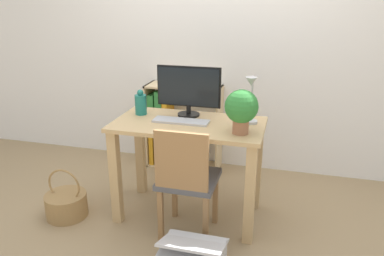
# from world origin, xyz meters

# --- Properties ---
(ground_plane) EXTENTS (10.00, 10.00, 0.00)m
(ground_plane) POSITION_xyz_m (0.00, 0.00, 0.00)
(ground_plane) COLOR #997F5B
(wall_back) EXTENTS (8.00, 0.05, 2.60)m
(wall_back) POSITION_xyz_m (0.00, 1.03, 1.30)
(wall_back) COLOR white
(wall_back) RESTS_ON ground_plane
(desk) EXTENTS (1.11, 0.59, 0.78)m
(desk) POSITION_xyz_m (0.00, 0.00, 0.60)
(desk) COLOR tan
(desk) RESTS_ON ground_plane
(monitor) EXTENTS (0.50, 0.17, 0.39)m
(monitor) POSITION_xyz_m (-0.05, 0.17, 0.99)
(monitor) COLOR black
(monitor) RESTS_ON desk
(keyboard) EXTENTS (0.42, 0.13, 0.02)m
(keyboard) POSITION_xyz_m (-0.06, -0.01, 0.78)
(keyboard) COLOR #B2B2B7
(keyboard) RESTS_ON desk
(vase) EXTENTS (0.09, 0.09, 0.20)m
(vase) POSITION_xyz_m (-0.42, 0.10, 0.86)
(vase) COLOR #1E7266
(vase) RESTS_ON desk
(desk_lamp) EXTENTS (0.10, 0.19, 0.36)m
(desk_lamp) POSITION_xyz_m (0.44, 0.05, 0.99)
(desk_lamp) COLOR #B7B7BC
(desk_lamp) RESTS_ON desk
(potted_plant) EXTENTS (0.23, 0.23, 0.30)m
(potted_plant) POSITION_xyz_m (0.40, -0.13, 0.95)
(potted_plant) COLOR #9E6647
(potted_plant) RESTS_ON desk
(chair) EXTENTS (0.40, 0.40, 0.85)m
(chair) POSITION_xyz_m (0.07, -0.29, 0.47)
(chair) COLOR #4C4C51
(chair) RESTS_ON ground_plane
(bookshelf) EXTENTS (0.74, 0.28, 0.84)m
(bookshelf) POSITION_xyz_m (-0.42, 0.86, 0.39)
(bookshelf) COLOR #D8BC8C
(bookshelf) RESTS_ON ground_plane
(basket) EXTENTS (0.32, 0.32, 0.41)m
(basket) POSITION_xyz_m (-0.93, -0.28, 0.10)
(basket) COLOR #997547
(basket) RESTS_ON ground_plane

